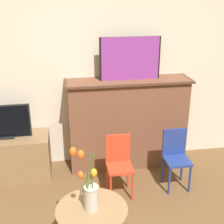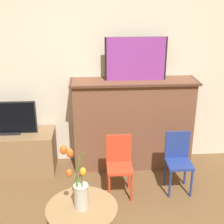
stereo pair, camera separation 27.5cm
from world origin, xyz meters
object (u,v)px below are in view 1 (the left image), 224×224
object	(u,v)px
vase_tulips	(89,190)
chair_red	(119,162)
painting	(130,59)
chair_blue	(176,155)
tv_monitor	(2,122)

from	to	relation	value
vase_tulips	chair_red	bearing A→B (deg)	64.89
chair_red	painting	bearing A→B (deg)	68.74
chair_blue	painting	bearing A→B (deg)	125.90
tv_monitor	vase_tulips	xyz separation A→B (m)	(0.85, -1.38, -0.04)
painting	vase_tulips	size ratio (longest dim) A/B	1.31
chair_red	tv_monitor	bearing A→B (deg)	155.94
painting	chair_red	size ratio (longest dim) A/B	1.06
painting	vase_tulips	distance (m)	1.72
chair_blue	vase_tulips	size ratio (longest dim) A/B	1.24
chair_red	chair_blue	bearing A→B (deg)	3.48
painting	vase_tulips	bearing A→B (deg)	-113.51
chair_blue	vase_tulips	bearing A→B (deg)	-140.06
tv_monitor	chair_red	xyz separation A→B (m)	(1.24, -0.55, -0.31)
painting	vase_tulips	world-z (taller)	painting
chair_red	chair_blue	xyz separation A→B (m)	(0.65, 0.04, 0.00)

